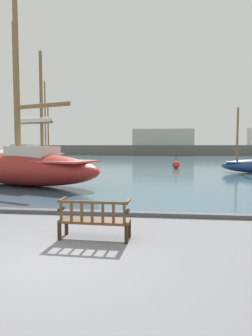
# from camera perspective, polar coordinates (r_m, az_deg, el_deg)

# --- Properties ---
(ground_plane) EXTENTS (160.00, 160.00, 0.00)m
(ground_plane) POSITION_cam_1_polar(r_m,az_deg,el_deg) (5.94, -14.89, -16.96)
(ground_plane) COLOR slate
(harbor_water) EXTENTS (100.00, 80.00, 0.08)m
(harbor_water) POSITION_cam_1_polar(r_m,az_deg,el_deg) (49.22, 4.31, 1.81)
(harbor_water) COLOR #385666
(harbor_water) RESTS_ON ground
(quay_edge_kerb) EXTENTS (40.00, 0.30, 0.12)m
(quay_edge_kerb) POSITION_cam_1_polar(r_m,az_deg,el_deg) (9.45, -6.19, -8.45)
(quay_edge_kerb) COLOR #4C4C50
(quay_edge_kerb) RESTS_ON ground
(park_bench) EXTENTS (1.62, 0.58, 0.92)m
(park_bench) POSITION_cam_1_polar(r_m,az_deg,el_deg) (6.94, -6.04, -9.65)
(park_bench) COLOR black
(park_bench) RESTS_ON ground
(sailboat_mid_port) EXTENTS (4.09, 9.49, 12.33)m
(sailboat_mid_port) POSITION_cam_1_polar(r_m,az_deg,el_deg) (50.18, -15.06, 2.97)
(sailboat_mid_port) COLOR maroon
(sailboat_mid_port) RESTS_ON harbor_water
(sailboat_nearest_port) EXTENTS (11.99, 5.81, 13.92)m
(sailboat_nearest_port) POSITION_cam_1_polar(r_m,az_deg,el_deg) (31.30, -19.68, 2.49)
(sailboat_nearest_port) COLOR silver
(sailboat_nearest_port) RESTS_ON harbor_water
(sailboat_distant_harbor) EXTENTS (9.70, 5.71, 11.39)m
(sailboat_distant_harbor) POSITION_cam_1_polar(r_m,az_deg,el_deg) (16.48, -19.05, 0.35)
(sailboat_distant_harbor) COLOR maroon
(sailboat_distant_harbor) RESTS_ON harbor_water
(channel_buoy) EXTENTS (0.67, 0.67, 1.37)m
(channel_buoy) POSITION_cam_1_polar(r_m,az_deg,el_deg) (27.48, 9.51, 0.62)
(channel_buoy) COLOR red
(channel_buoy) RESTS_ON harbor_water
(far_breakwater) EXTENTS (50.69, 2.40, 5.80)m
(far_breakwater) POSITION_cam_1_polar(r_m,az_deg,el_deg) (65.16, 5.61, 4.00)
(far_breakwater) COLOR #66605B
(far_breakwater) RESTS_ON ground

